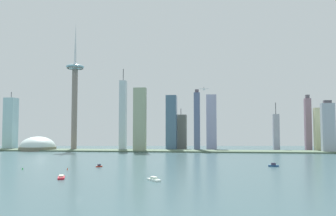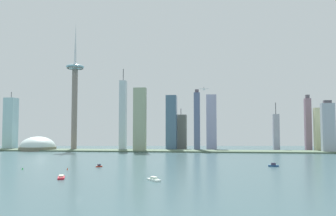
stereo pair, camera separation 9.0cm
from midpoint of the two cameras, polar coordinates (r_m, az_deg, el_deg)
name	(u,v)px [view 2 (the right image)]	position (r m, az deg, el deg)	size (l,w,h in m)	color
ground_plane	(79,197)	(247.99, -14.04, -13.61)	(6000.00, 6000.00, 0.00)	#375359
waterfront_pier	(170,151)	(741.81, 0.31, -6.84)	(942.36, 69.69, 2.60)	#50664F
observation_tower	(75,88)	(824.59, -14.64, 3.15)	(39.96, 39.96, 286.45)	gray
stadium_dome	(38,147)	(824.38, -20.07, -5.88)	(77.78, 77.78, 44.05)	#716D59
skyscraper_0	(181,132)	(828.74, 2.08, -3.83)	(25.73, 25.03, 93.99)	slate
skyscraper_1	(197,121)	(777.26, 4.65, -2.06)	(12.94, 16.25, 132.27)	slate
skyscraper_2	(123,115)	(783.24, -7.19, -1.16)	(14.18, 14.89, 177.95)	#B0C3CF
skyscraper_3	(211,122)	(836.48, 6.95, -2.22)	(23.29, 25.15, 126.06)	#A2A2C5
skyscraper_4	(328,127)	(764.02, 24.15, -2.83)	(24.22, 14.07, 102.39)	#A0A9B8
skyscraper_5	(276,132)	(833.11, 16.86, -3.67)	(13.65, 14.01, 105.44)	#A1A0B2
skyscraper_6	(11,123)	(902.17, -23.80, -2.27)	(24.42, 25.67, 132.67)	#9FC6CF
skyscraper_7	(308,124)	(829.54, 21.42, -2.35)	(12.56, 14.16, 120.61)	gray
skyscraper_8	(140,120)	(732.75, -4.52, -1.86)	(25.44, 13.59, 130.74)	#98A686
skyscraper_9	(318,130)	(799.44, 22.79, -3.19)	(13.89, 14.70, 90.05)	#BFBC8C
skyscraper_10	(171,123)	(800.71, 0.56, -2.34)	(23.28, 25.90, 121.83)	#42627F
boat_0	(61,177)	(343.08, -16.65, -10.54)	(11.89, 18.50, 3.13)	red
boat_2	(154,179)	(315.41, -2.27, -11.29)	(14.27, 16.52, 3.57)	white
boat_3	(273,165)	(452.71, 16.48, -8.75)	(12.69, 5.98, 4.61)	navy
boat_4	(99,166)	(438.89, -10.93, -9.06)	(6.87, 7.91, 3.39)	red
channel_buoy_1	(67,169)	(413.91, -15.75, -9.31)	(1.50, 1.50, 2.57)	#E54C19
channel_buoy_2	(23,168)	(436.37, -22.18, -8.91)	(1.90, 1.90, 2.07)	green
airplane	(204,89)	(775.08, 5.76, 3.01)	(20.58, 23.76, 7.47)	silver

